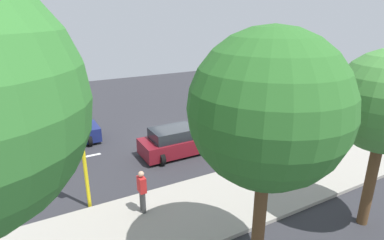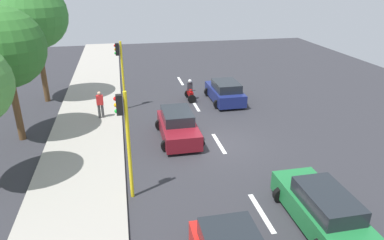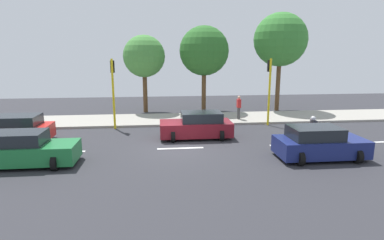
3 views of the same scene
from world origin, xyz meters
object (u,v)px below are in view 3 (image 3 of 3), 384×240
Objects in this scene: street_tree_center at (280,40)px; street_tree_north at (204,51)px; car_green at (22,150)px; car_red at (14,130)px; motorcycle at (311,132)px; pedestrian_near_signal at (239,107)px; traffic_light_midblock at (269,82)px; car_dark_blue at (319,144)px; car_maroon at (197,126)px; traffic_light_corner at (113,84)px; street_tree_south at (144,57)px.

street_tree_center is 1.15× the size of street_tree_north.
car_green is 1.12× the size of car_red.
street_tree_north is at bearing 23.25° from motorcycle.
traffic_light_midblock is (-1.40, -1.68, 1.87)m from pedestrian_near_signal.
street_tree_north reaches higher than car_dark_blue.
street_tree_north is at bearing 33.12° from traffic_light_midblock.
car_maroon is 0.92× the size of traffic_light_corner.
pedestrian_near_signal is at bearing -122.24° from street_tree_south.
car_dark_blue is at bearing -146.31° from street_tree_south.
car_green is 0.99× the size of traffic_light_corner.
car_dark_blue is 0.90× the size of traffic_light_corner.
street_tree_center is (5.29, -12.94, 2.96)m from traffic_light_corner.
traffic_light_corner is 0.64× the size of street_tree_north.
car_red is 16.24m from motorcycle.
car_maroon is 2.44× the size of pedestrian_near_signal.
traffic_light_corner is (4.70, 11.05, 2.29)m from motorcycle.
car_dark_blue is at bearing -168.76° from pedestrian_near_signal.
pedestrian_near_signal is at bearing 11.24° from car_dark_blue.
street_tree_south is at bearing 21.05° from car_maroon.
street_tree_north is (0.28, 6.30, -0.90)m from street_tree_center.
car_dark_blue is 0.90× the size of traffic_light_midblock.
car_dark_blue is 2.48m from motorcycle.
car_green is 15.08m from traffic_light_midblock.
traffic_light_corner is at bearing -61.22° from car_red.
street_tree_north is at bearing -50.03° from traffic_light_corner.
motorcycle is 6.59m from pedestrian_near_signal.
car_maroon and car_red have the same top height.
motorcycle is at bearing -82.27° from car_green.
street_tree_south is (12.76, 8.51, 3.84)m from car_dark_blue.
traffic_light_corner reaches higher than pedestrian_near_signal.
street_tree_south reaches higher than car_red.
car_maroon is at bearing 118.44° from traffic_light_midblock.
car_red is 20.41m from street_tree_center.
pedestrian_near_signal is at bearing 21.93° from motorcycle.
street_tree_south is at bearing 88.36° from street_tree_north.
car_dark_blue is at bearing -124.46° from traffic_light_corner.
street_tree_north is at bearing 25.14° from pedestrian_near_signal.
motorcycle is at bearing -113.04° from traffic_light_corner.
car_red is 14.30m from pedestrian_near_signal.
car_dark_blue is at bearing 161.75° from motorcycle.
pedestrian_near_signal reaches higher than car_red.
car_green is at bearing 141.38° from street_tree_north.
street_tree_center is (5.29, -2.66, 2.96)m from traffic_light_midblock.
pedestrian_near_signal is 6.05m from street_tree_north.
street_tree_center is (9.99, -1.89, 5.25)m from motorcycle.
street_tree_north reaches higher than car_red.
car_red is at bearing 125.49° from street_tree_north.
car_red is at bearing 114.15° from street_tree_center.
traffic_light_midblock reaches higher than car_red.
street_tree_south is at bearing 56.13° from traffic_light_midblock.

